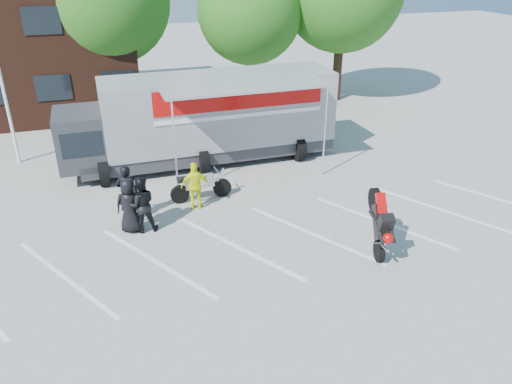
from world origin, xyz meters
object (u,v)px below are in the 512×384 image
tree_mid (250,11)px  spectator_leather_a (130,205)px  transporter_truck (209,161)px  spectator_hivis (195,186)px  parked_motorcycle (202,199)px  spectator_leather_c (141,204)px  spectator_leather_b (127,193)px  stunt_bike_rider (371,248)px  tree_left (107,1)px

tree_mid → spectator_leather_a: (-7.64, -12.07, -4.06)m
tree_mid → transporter_truck: 9.70m
tree_mid → spectator_hivis: tree_mid is taller
parked_motorcycle → spectator_leather_c: 2.79m
spectator_leather_b → transporter_truck: bearing=-115.3°
spectator_leather_b → spectator_leather_c: spectator_leather_b is taller
stunt_bike_rider → spectator_hivis: bearing=150.2°
parked_motorcycle → spectator_hivis: (-0.30, -0.58, 0.82)m
spectator_leather_a → tree_mid: bearing=-104.0°
tree_left → spectator_leather_c: 13.96m
spectator_leather_a → spectator_leather_c: bearing=-176.3°
tree_left → spectator_leather_a: tree_left is taller
transporter_truck → parked_motorcycle: 3.51m
transporter_truck → stunt_bike_rider: (2.96, -7.95, 0.00)m
spectator_leather_c → spectator_hivis: bearing=-152.4°
parked_motorcycle → spectator_leather_b: spectator_leather_b is taller
tree_left → parked_motorcycle: bearing=-80.9°
transporter_truck → spectator_hivis: (-1.36, -3.92, 0.82)m
tree_mid → stunt_bike_rider: size_ratio=3.71×
transporter_truck → spectator_hivis: size_ratio=6.70×
parked_motorcycle → stunt_bike_rider: size_ratio=1.06×
tree_left → spectator_leather_c: size_ratio=4.80×
transporter_truck → spectator_leather_a: bearing=-127.2°
tree_left → stunt_bike_rider: size_ratio=4.17×
stunt_bike_rider → spectator_leather_a: bearing=167.3°
tree_mid → stunt_bike_rider: (-1.12, -15.24, -4.94)m
tree_mid → spectator_leather_b: bearing=-124.0°
stunt_bike_rider → spectator_leather_c: (-6.18, 3.08, 0.90)m
spectator_leather_c → spectator_hivis: (1.86, 0.95, -0.08)m
parked_motorcycle → stunt_bike_rider: stunt_bike_rider is taller
parked_motorcycle → spectator_leather_b: 2.75m
spectator_leather_b → spectator_leather_a: bearing=105.6°
parked_motorcycle → spectator_leather_a: 3.02m
tree_mid → spectator_leather_b: tree_mid is taller
tree_left → spectator_leather_c: bearing=-91.3°
spectator_hivis → tree_mid: bearing=-106.3°
transporter_truck → stunt_bike_rider: size_ratio=5.32×
tree_mid → transporter_truck: (-4.07, -7.29, -4.94)m
stunt_bike_rider → spectator_leather_c: spectator_leather_c is taller
tree_mid → parked_motorcycle: 12.80m
spectator_leather_c → tree_mid: bearing=-120.4°
parked_motorcycle → spectator_leather_a: spectator_leather_a is taller
tree_left → parked_motorcycle: 13.03m
spectator_leather_a → transporter_truck: bearing=-108.3°
tree_mid → spectator_leather_c: bearing=-121.0°
spectator_leather_b → spectator_hivis: spectator_leather_b is taller
stunt_bike_rider → spectator_hivis: 5.97m
tree_mid → transporter_truck: bearing=-119.2°
tree_mid → spectator_leather_a: size_ratio=4.36×
tree_mid → spectator_leather_b: (-7.63, -11.31, -4.00)m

